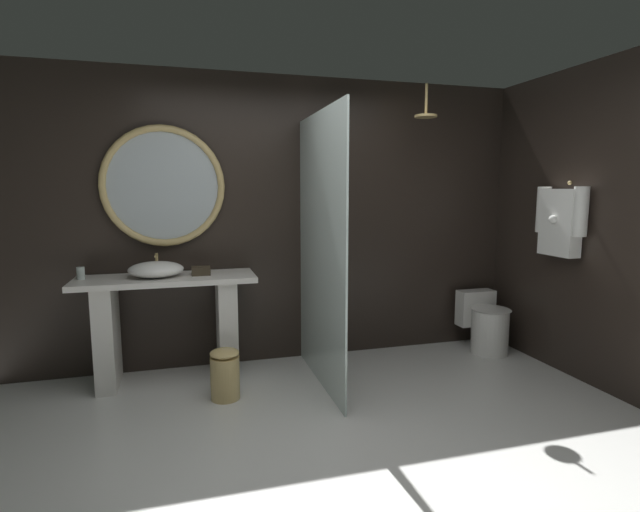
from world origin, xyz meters
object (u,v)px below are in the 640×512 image
(vessel_sink, at_px, (156,269))
(tumbler_cup, at_px, (81,273))
(waste_bin, at_px, (225,374))
(toilet, at_px, (486,324))
(round_wall_mirror, at_px, (164,186))
(rain_shower_head, at_px, (426,113))
(tissue_box, at_px, (201,271))
(hanging_bathrobe, at_px, (560,219))

(vessel_sink, xyz_separation_m, tumbler_cup, (-0.57, 0.06, -0.02))
(waste_bin, bearing_deg, toilet, 9.18)
(vessel_sink, relative_size, round_wall_mirror, 0.42)
(vessel_sink, relative_size, rain_shower_head, 1.52)
(round_wall_mirror, xyz_separation_m, toilet, (2.98, -0.32, -1.34))
(toilet, bearing_deg, tumbler_cup, 177.98)
(tissue_box, bearing_deg, round_wall_mirror, 139.68)
(round_wall_mirror, distance_m, toilet, 3.29)
(vessel_sink, xyz_separation_m, round_wall_mirror, (0.08, 0.25, 0.67))
(round_wall_mirror, bearing_deg, rain_shower_head, -9.95)
(tissue_box, xyz_separation_m, toilet, (2.71, -0.08, -0.64))
(tissue_box, height_order, waste_bin, tissue_box)
(tissue_box, height_order, hanging_bathrobe, hanging_bathrobe)
(tumbler_cup, xyz_separation_m, round_wall_mirror, (0.64, 0.19, 0.68))
(toilet, bearing_deg, waste_bin, -170.82)
(tumbler_cup, xyz_separation_m, tissue_box, (0.92, -0.05, -0.02))
(round_wall_mirror, xyz_separation_m, waste_bin, (0.41, -0.73, -1.42))
(tumbler_cup, bearing_deg, waste_bin, -27.15)
(vessel_sink, distance_m, rain_shower_head, 2.65)
(tumbler_cup, bearing_deg, rain_shower_head, -4.02)
(tissue_box, bearing_deg, tumbler_cup, 177.14)
(round_wall_mirror, bearing_deg, toilet, -6.06)
(round_wall_mirror, distance_m, hanging_bathrobe, 3.37)
(vessel_sink, bearing_deg, round_wall_mirror, 73.16)
(round_wall_mirror, height_order, rain_shower_head, rain_shower_head)
(round_wall_mirror, height_order, toilet, round_wall_mirror)
(vessel_sink, xyz_separation_m, rain_shower_head, (2.30, -0.14, 1.30))
(tumbler_cup, distance_m, rain_shower_head, 3.16)
(hanging_bathrobe, bearing_deg, toilet, 110.86)
(hanging_bathrobe, xyz_separation_m, waste_bin, (-2.81, 0.21, -1.14))
(tumbler_cup, bearing_deg, toilet, -2.02)
(tumbler_cup, height_order, hanging_bathrobe, hanging_bathrobe)
(tumbler_cup, bearing_deg, round_wall_mirror, 16.31)
(rain_shower_head, distance_m, hanging_bathrobe, 1.45)
(tumbler_cup, relative_size, waste_bin, 0.25)
(rain_shower_head, xyz_separation_m, hanging_bathrobe, (1.00, -0.55, -0.91))
(tissue_box, bearing_deg, toilet, -1.74)
(vessel_sink, height_order, tumbler_cup, vessel_sink)
(round_wall_mirror, bearing_deg, vessel_sink, -106.84)
(vessel_sink, height_order, toilet, vessel_sink)
(waste_bin, bearing_deg, tumbler_cup, 152.85)
(tissue_box, distance_m, toilet, 2.78)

